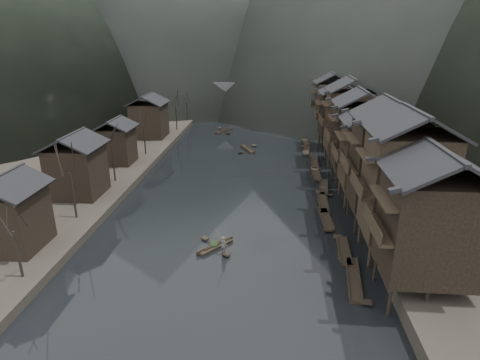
# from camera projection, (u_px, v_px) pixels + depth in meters

# --- Properties ---
(water) EXTENTS (300.00, 300.00, 0.00)m
(water) POSITION_uv_depth(u_px,v_px,m) (225.00, 243.00, 42.62)
(water) COLOR black
(water) RESTS_ON ground
(right_bank) EXTENTS (40.00, 200.00, 1.80)m
(right_bank) POSITION_uv_depth(u_px,v_px,m) (430.00, 145.00, 77.11)
(right_bank) COLOR #2D2823
(right_bank) RESTS_ON ground
(left_bank) EXTENTS (40.00, 200.00, 1.20)m
(left_bank) POSITION_uv_depth(u_px,v_px,m) (79.00, 139.00, 82.54)
(left_bank) COLOR #2D2823
(left_bank) RESTS_ON ground
(stilt_houses) EXTENTS (9.00, 67.60, 14.93)m
(stilt_houses) POSITION_uv_depth(u_px,v_px,m) (363.00, 128.00, 55.90)
(stilt_houses) COLOR black
(stilt_houses) RESTS_ON ground
(left_houses) EXTENTS (8.10, 53.20, 8.73)m
(left_houses) POSITION_uv_depth(u_px,v_px,m) (107.00, 141.00, 61.08)
(left_houses) COLOR black
(left_houses) RESTS_ON left_bank
(bare_trees) EXTENTS (3.90, 71.14, 7.81)m
(bare_trees) POSITION_uv_depth(u_px,v_px,m) (134.00, 131.00, 63.05)
(bare_trees) COLOR black
(bare_trees) RESTS_ON left_bank
(moored_sampans) EXTENTS (2.97, 61.91, 0.47)m
(moored_sampans) POSITION_uv_depth(u_px,v_px,m) (319.00, 179.00, 60.82)
(moored_sampans) COLOR black
(moored_sampans) RESTS_ON water
(midriver_boats) EXTENTS (9.85, 21.10, 0.45)m
(midriver_boats) POSITION_uv_depth(u_px,v_px,m) (235.00, 139.00, 84.42)
(midriver_boats) COLOR black
(midriver_boats) RESTS_ON water
(stone_bridge) EXTENTS (40.00, 6.00, 9.00)m
(stone_bridge) POSITION_uv_depth(u_px,v_px,m) (256.00, 96.00, 108.30)
(stone_bridge) COLOR #4C4C4F
(stone_bridge) RESTS_ON ground
(hero_sampan) EXTENTS (3.58, 4.12, 0.43)m
(hero_sampan) POSITION_uv_depth(u_px,v_px,m) (215.00, 246.00, 41.66)
(hero_sampan) COLOR black
(hero_sampan) RESTS_ON water
(cargo_heap) EXTENTS (1.03, 1.35, 0.62)m
(cargo_heap) POSITION_uv_depth(u_px,v_px,m) (214.00, 241.00, 41.65)
(cargo_heap) COLOR black
(cargo_heap) RESTS_ON hero_sampan
(boatman) EXTENTS (0.80, 0.72, 1.84)m
(boatman) POSITION_uv_depth(u_px,v_px,m) (223.00, 243.00, 40.01)
(boatman) COLOR #555658
(boatman) RESTS_ON hero_sampan
(bamboo_pole) EXTENTS (1.71, 1.85, 3.99)m
(bamboo_pole) POSITION_uv_depth(u_px,v_px,m) (225.00, 216.00, 39.00)
(bamboo_pole) COLOR #8C7A51
(bamboo_pole) RESTS_ON boatman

